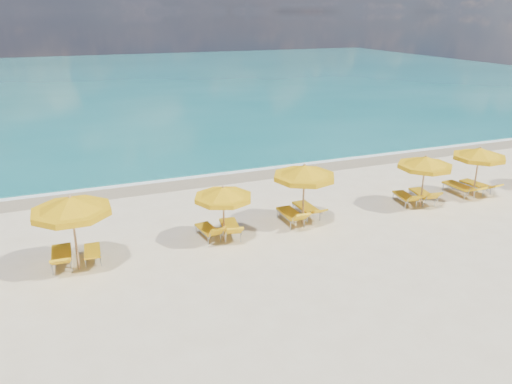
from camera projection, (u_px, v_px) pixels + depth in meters
name	position (u px, v px, depth m)	size (l,w,h in m)	color
ground_plane	(270.00, 234.00, 19.16)	(120.00, 120.00, 0.00)	beige
ocean	(115.00, 81.00, 61.06)	(120.00, 80.00, 0.30)	#126567
wet_sand_band	(213.00, 178.00, 25.62)	(120.00, 2.60, 0.01)	tan
foam_line	(209.00, 173.00, 26.32)	(120.00, 1.20, 0.03)	white
whitecap_near	(79.00, 145.00, 31.90)	(14.00, 0.36, 0.05)	white
whitecap_far	(245.00, 111.00, 42.90)	(18.00, 0.30, 0.05)	white
umbrella_2	(71.00, 206.00, 15.78)	(3.37, 3.37, 2.61)	tan
umbrella_3	(223.00, 194.00, 17.93)	(2.19, 2.19, 2.18)	tan
umbrella_4	(304.00, 173.00, 19.36)	(2.74, 2.74, 2.51)	tan
umbrella_5	(425.00, 163.00, 21.11)	(3.01, 3.01, 2.35)	tan
umbrella_6	(479.00, 154.00, 22.39)	(3.07, 3.07, 2.37)	tan
lounger_2_left	(62.00, 259.00, 16.67)	(0.71, 2.00, 0.83)	#A5A8AD
lounger_2_right	(93.00, 255.00, 17.02)	(0.63, 1.70, 0.63)	#A5A8AD
lounger_3_left	(209.00, 233.00, 18.70)	(0.78, 1.71, 0.80)	#A5A8AD
lounger_3_right	(230.00, 230.00, 18.87)	(0.91, 1.97, 0.85)	#A5A8AD
lounger_4_left	(291.00, 218.00, 20.01)	(0.69, 1.96, 0.87)	#A5A8AD
lounger_4_right	(307.00, 212.00, 20.66)	(0.68, 1.98, 0.76)	#A5A8AD
lounger_5_left	(405.00, 199.00, 22.04)	(0.86, 1.80, 0.77)	#A5A8AD
lounger_5_right	(423.00, 197.00, 22.27)	(0.93, 1.93, 0.84)	#A5A8AD
lounger_6_left	(459.00, 190.00, 23.14)	(0.76, 2.11, 0.75)	#A5A8AD
lounger_6_right	(476.00, 188.00, 23.49)	(0.90, 2.00, 0.72)	#A5A8AD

